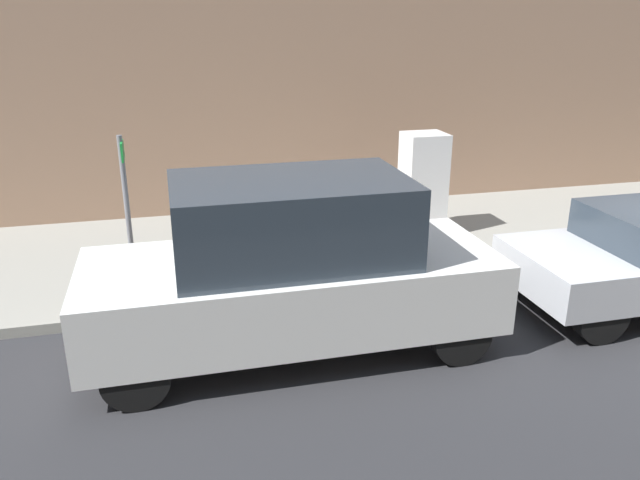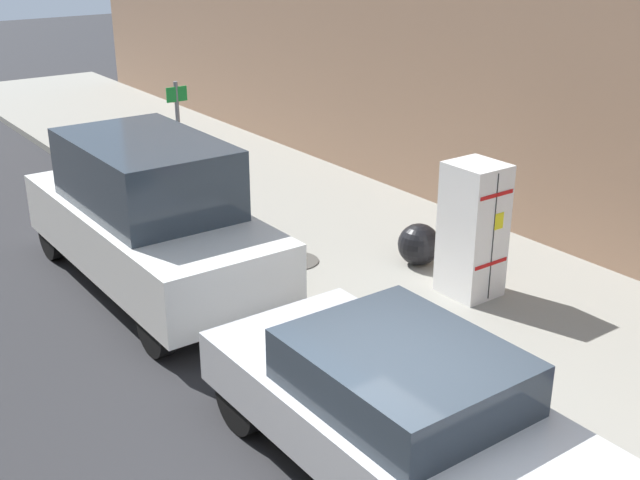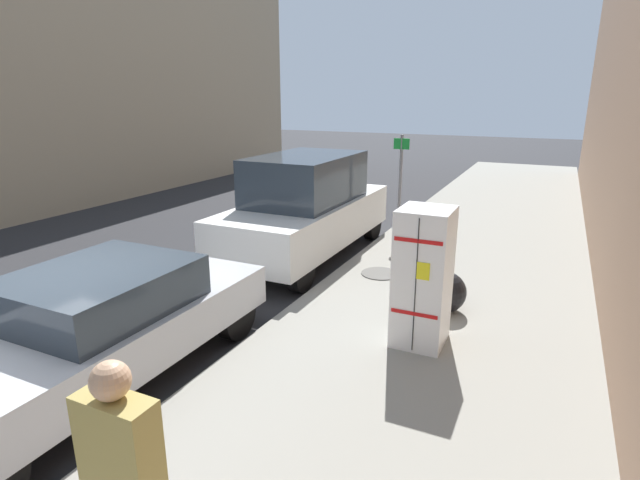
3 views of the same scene
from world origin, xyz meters
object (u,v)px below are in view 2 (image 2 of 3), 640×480
Objects in this scene: discarded_refrigerator at (473,230)px; street_sign_post at (179,143)px; trash_bag at (419,244)px; parked_van_white at (149,215)px; parked_sedan_silver at (415,421)px.

discarded_refrigerator is 5.27m from street_sign_post.
street_sign_post is at bearing -63.50° from trash_bag.
discarded_refrigerator is at bearing 84.90° from trash_bag.
parked_van_white reaches higher than trash_bag.
parked_van_white is at bearing 52.56° from street_sign_post.
parked_van_white is at bearing -29.85° from trash_bag.
trash_bag is at bearing 150.15° from parked_van_white.
trash_bag is (-1.90, 3.81, -1.00)m from street_sign_post.
street_sign_post is at bearing -127.44° from parked_van_white.
discarded_refrigerator is 4.08m from parked_sedan_silver.
parked_van_white is (3.35, -1.92, 0.61)m from trash_bag.
trash_bag is at bearing 116.50° from street_sign_post.
street_sign_post is 4.38m from trash_bag.
parked_sedan_silver is at bearing 46.85° from trash_bag.
parked_van_white is 5.50m from parked_sedan_silver.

